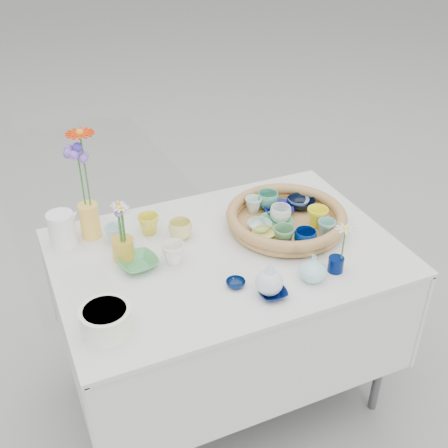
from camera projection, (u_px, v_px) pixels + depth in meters
name	position (u px, v px, depth m)	size (l,w,h in m)	color
ground	(226.00, 389.00, 2.51)	(80.00, 80.00, 0.00)	gray
display_table	(226.00, 389.00, 2.51)	(1.26, 0.86, 0.77)	silver
wicker_tray	(286.00, 219.00, 2.20)	(0.47, 0.47, 0.08)	#A47037
tray_ceramic_0	(278.00, 209.00, 2.27)	(0.12, 0.12, 0.03)	navy
tray_ceramic_1	(301.00, 203.00, 2.31)	(0.12, 0.12, 0.04)	black
tray_ceramic_2	(317.00, 217.00, 2.18)	(0.08, 0.08, 0.08)	yellow
tray_ceramic_3	(277.00, 222.00, 2.20)	(0.12, 0.12, 0.03)	#549A68
tray_ceramic_4	(284.00, 236.00, 2.07)	(0.08, 0.08, 0.07)	#588D5C
tray_ceramic_5	(259.00, 226.00, 2.17)	(0.09, 0.09, 0.03)	silver
tray_ceramic_6	(253.00, 205.00, 2.27)	(0.07, 0.07, 0.06)	silver
tray_ceramic_7	(281.00, 214.00, 2.21)	(0.08, 0.08, 0.07)	white
tray_ceramic_8	(299.00, 202.00, 2.33)	(0.09, 0.09, 0.03)	#ABD7F5
tray_ceramic_9	(305.00, 238.00, 2.07)	(0.08, 0.08, 0.07)	#001A5F
tray_ceramic_10	(264.00, 234.00, 2.12)	(0.09, 0.09, 0.03)	#DBD159
tray_ceramic_11	(326.00, 228.00, 2.12)	(0.07, 0.07, 0.06)	#75B5A5
tray_ceramic_12	(268.00, 200.00, 2.30)	(0.09, 0.09, 0.07)	#49A882
loose_ceramic_0	(149.00, 224.00, 2.17)	(0.08, 0.08, 0.08)	yellow
loose_ceramic_1	(180.00, 230.00, 2.14)	(0.09, 0.09, 0.07)	#E2DA7B
loose_ceramic_2	(138.00, 263.00, 2.00)	(0.14, 0.14, 0.03)	#499F5C
loose_ceramic_3	(173.00, 253.00, 2.01)	(0.08, 0.08, 0.08)	white
loose_ceramic_4	(236.00, 283.00, 1.91)	(0.07, 0.07, 0.02)	#031641
loose_ceramic_5	(115.00, 234.00, 2.12)	(0.07, 0.07, 0.07)	silver
loose_ceramic_6	(272.00, 293.00, 1.87)	(0.10, 0.10, 0.02)	#051445
fluted_bowl	(106.00, 320.00, 1.71)	(0.16, 0.16, 0.08)	white
bud_vase_paleblue	(269.00, 276.00, 1.84)	(0.09, 0.09, 0.14)	silver
bud_vase_seafoam	(313.00, 268.00, 1.92)	(0.10, 0.10, 0.10)	#A9E6DF
bud_vase_cobalt	(336.00, 264.00, 1.97)	(0.06, 0.06, 0.06)	#000F45
single_daisy	(343.00, 244.00, 1.92)	(0.08, 0.08, 0.14)	silver
tall_vase_yellow	(90.00, 221.00, 2.13)	(0.08, 0.08, 0.14)	#F9C749
gerbera	(85.00, 170.00, 2.02)	(0.12, 0.12, 0.31)	red
hydrangea	(81.00, 179.00, 2.04)	(0.09, 0.09, 0.30)	#4137C0
white_pitcher	(62.00, 229.00, 2.09)	(0.14, 0.10, 0.13)	white
daisy_cup	(123.00, 249.00, 2.02)	(0.08, 0.08, 0.09)	gold
daisy_posy	(119.00, 223.00, 1.94)	(0.08, 0.08, 0.16)	white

